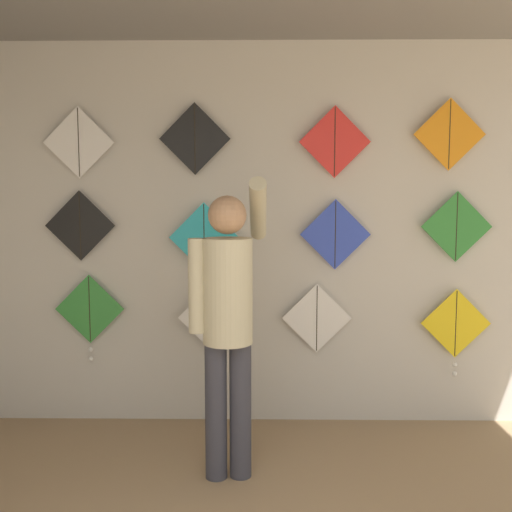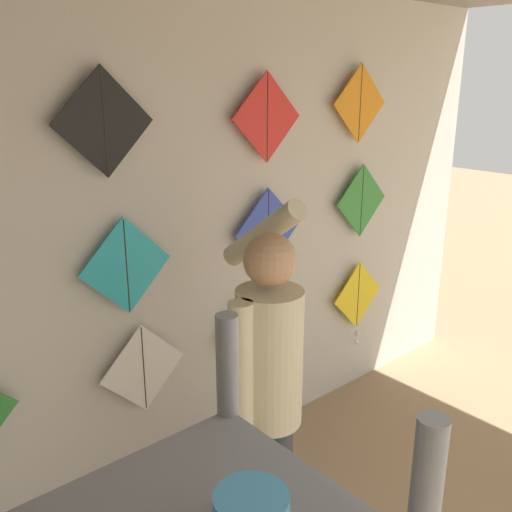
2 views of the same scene
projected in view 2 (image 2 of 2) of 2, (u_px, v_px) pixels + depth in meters
The scene contains 11 objects.
back_panel at pixel (190, 245), 3.20m from camera, with size 5.23×0.06×2.80m, color beige.
shopkeeper at pixel (267, 381), 2.52m from camera, with size 0.46×0.65×1.81m.
kite_1 at pixel (143, 368), 3.07m from camera, with size 0.51×0.01×0.51m.
kite_2 at pixel (252, 329), 3.55m from camera, with size 0.51×0.01×0.51m.
kite_3 at pixel (358, 299), 4.20m from camera, with size 0.51×0.04×0.65m.
kite_5 at pixel (126, 266), 2.86m from camera, with size 0.51×0.01×0.51m.
kite_6 at pixel (268, 230), 3.44m from camera, with size 0.51×0.01×0.51m.
kite_7 at pixel (362, 201), 3.97m from camera, with size 0.51×0.01×0.51m.
kite_9 at pixel (104, 122), 2.61m from camera, with size 0.51×0.01×0.51m.
kite_10 at pixel (267, 117), 3.23m from camera, with size 0.51×0.01×0.51m.
kite_11 at pixel (360, 104), 3.72m from camera, with size 0.51×0.01×0.51m.
Camera 2 is at (-1.71, 0.86, 2.31)m, focal length 40.00 mm.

